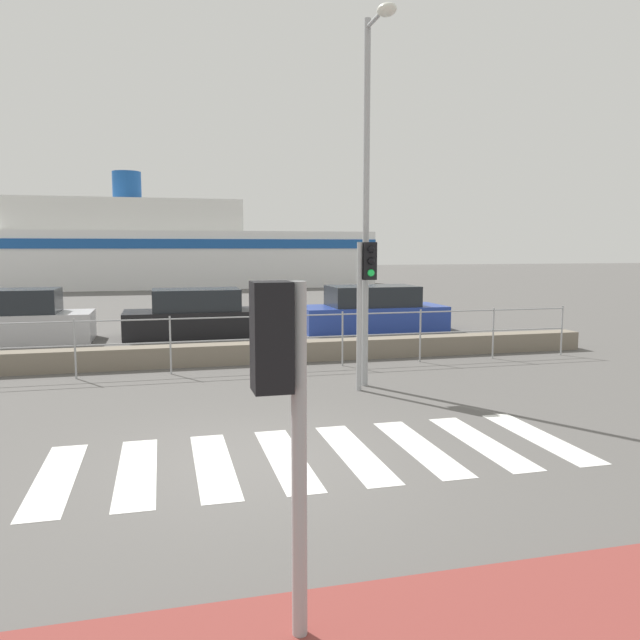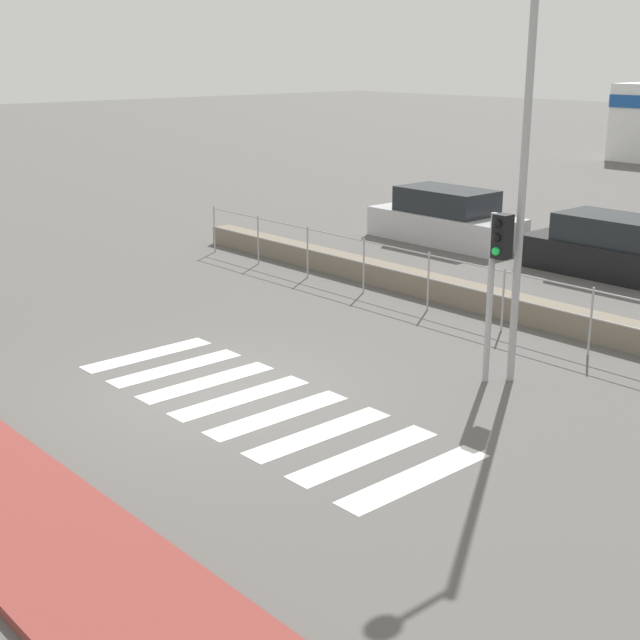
% 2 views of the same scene
% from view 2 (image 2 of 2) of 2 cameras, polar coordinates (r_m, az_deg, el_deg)
% --- Properties ---
extents(ground_plane, '(160.00, 160.00, 0.00)m').
position_cam_2_polar(ground_plane, '(14.00, -6.02, -4.54)').
color(ground_plane, '#565451').
extents(crosswalk, '(6.75, 2.40, 0.01)m').
position_cam_2_polar(crosswalk, '(13.38, -3.93, -5.50)').
color(crosswalk, silver).
rests_on(crosswalk, ground_plane).
extents(seawall, '(18.66, 0.55, 0.46)m').
position_cam_2_polar(seawall, '(18.37, 10.89, 1.20)').
color(seawall, slate).
rests_on(seawall, ground_plane).
extents(harbor_fence, '(16.83, 0.04, 1.22)m').
position_cam_2_polar(harbor_fence, '(17.56, 9.24, 2.48)').
color(harbor_fence, '#9EA0A3').
rests_on(harbor_fence, ground_plane).
extents(traffic_light_far, '(0.34, 0.32, 2.73)m').
position_cam_2_polar(traffic_light_far, '(13.94, 11.26, 3.76)').
color(traffic_light_far, '#9EA0A3').
rests_on(traffic_light_far, ground_plane).
extents(streetlamp, '(0.32, 1.26, 6.72)m').
position_cam_2_polar(streetlamp, '(13.67, 12.57, 12.43)').
color(streetlamp, '#9EA0A3').
rests_on(streetlamp, ground_plane).
extents(parked_car_silver, '(4.41, 1.74, 1.49)m').
position_cam_2_polar(parked_car_silver, '(25.02, 8.04, 6.40)').
color(parked_car_silver, '#BCBCC1').
rests_on(parked_car_silver, ground_plane).
extents(parked_car_black, '(4.19, 1.73, 1.41)m').
position_cam_2_polar(parked_car_black, '(22.14, 18.18, 4.29)').
color(parked_car_black, black).
rests_on(parked_car_black, ground_plane).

